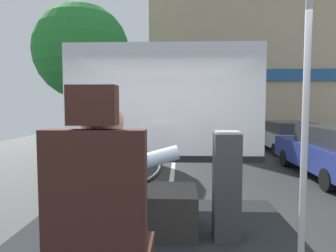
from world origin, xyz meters
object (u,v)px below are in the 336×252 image
parked_car_silver (287,136)px  parked_car_red (247,124)px  driver_seat (101,236)px  bus_driver (106,194)px  handrail_pole (305,135)px  parked_car_black (233,119)px  fare_box (226,186)px  steering_console (138,208)px

parked_car_silver → parked_car_red: (-0.28, 6.16, 0.11)m
driver_seat → bus_driver: 0.21m
bus_driver → handrail_pole: handrail_pole is taller
handrail_pole → parked_car_red: size_ratio=0.45×
parked_car_black → fare_box: bearing=-100.0°
handrail_pole → parked_car_silver: bearing=70.9°
parked_car_black → driver_seat: bearing=-101.5°
driver_seat → parked_car_black: size_ratio=0.33×
parked_car_silver → parked_car_black: size_ratio=1.01×
steering_console → bus_driver: bearing=-90.0°
parked_car_red → parked_car_black: bearing=89.0°
handrail_pole → parked_car_black: 22.16m
parked_car_silver → parked_car_black: 11.68m
fare_box → parked_car_red: 16.23m
steering_console → fare_box: (0.80, -0.10, 0.25)m
parked_car_black → parked_car_red: bearing=-91.0°
bus_driver → fare_box: (0.80, 1.03, -0.23)m
bus_driver → parked_car_black: bus_driver is taller
bus_driver → steering_console: (0.00, 1.14, -0.49)m
fare_box → parked_car_red: size_ratio=0.22×
bus_driver → parked_car_silver: size_ratio=0.20×
parked_car_silver → fare_box: bearing=-112.3°
bus_driver → handrail_pole: size_ratio=0.41×
fare_box → handrail_pole: bearing=-53.0°
bus_driver → fare_box: 1.33m
parked_car_silver → handrail_pole: bearing=-109.1°
parked_car_silver → parked_car_black: (-0.18, 11.67, 0.11)m
steering_console → handrail_pole: handrail_pole is taller
driver_seat → parked_car_silver: bearing=66.2°
steering_console → handrail_pole: bearing=-28.6°
handrail_pole → parked_car_red: (3.25, 16.37, -0.95)m
bus_driver → parked_car_red: bus_driver is taller
bus_driver → parked_car_red: 17.44m
bus_driver → handrail_pole: (1.23, 0.47, 0.27)m
steering_console → parked_car_red: 16.33m
fare_box → parked_car_red: (3.68, 15.81, -0.45)m
steering_console → parked_car_black: (4.58, 21.22, -0.19)m
driver_seat → handrail_pole: 1.43m
handrail_pole → fare_box: (-0.43, 0.57, -0.51)m
steering_console → handrail_pole: (1.23, -0.67, 0.76)m
steering_console → handrail_pole: size_ratio=0.56×
driver_seat → handrail_pole: (1.23, 0.58, 0.45)m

